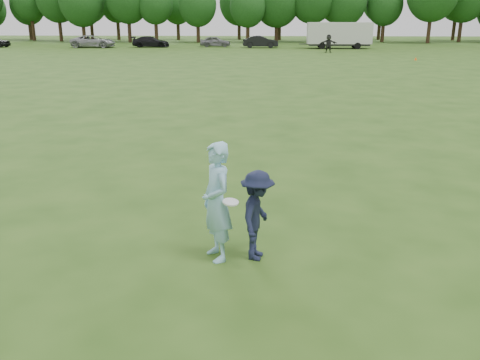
{
  "coord_description": "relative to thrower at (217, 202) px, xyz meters",
  "views": [
    {
      "loc": [
        1.31,
        -8.51,
        4.03
      ],
      "look_at": [
        0.86,
        0.49,
        1.1
      ],
      "focal_mm": 38.0,
      "sensor_mm": 36.0,
      "label": 1
    }
  ],
  "objects": [
    {
      "name": "player_far_d",
      "position": [
        7.8,
        51.69,
        -0.03
      ],
      "size": [
        1.89,
        0.71,
        2.0
      ],
      "primitive_type": "imported",
      "rotation": [
        0.0,
        0.0,
        -0.06
      ],
      "color": "#262626",
      "rests_on": "ground"
    },
    {
      "name": "treeline",
      "position": [
        2.3,
        77.42,
        5.23
      ],
      "size": [
        130.35,
        18.39,
        11.74
      ],
      "color": "#332114",
      "rests_on": "ground"
    },
    {
      "name": "defender",
      "position": [
        0.69,
        0.04,
        -0.24
      ],
      "size": [
        0.78,
        1.12,
        1.58
      ],
      "primitive_type": "imported",
      "rotation": [
        0.0,
        0.0,
        1.37
      ],
      "color": "#171C33",
      "rests_on": "ground"
    },
    {
      "name": "car_d",
      "position": [
        -14.5,
        60.72,
        -0.33
      ],
      "size": [
        4.93,
        2.18,
        1.41
      ],
      "primitive_type": "imported",
      "rotation": [
        0.0,
        0.0,
        1.61
      ],
      "color": "black",
      "rests_on": "ground"
    },
    {
      "name": "field_cone",
      "position": [
        14.88,
        41.82,
        -0.88
      ],
      "size": [
        0.28,
        0.28,
        0.3
      ],
      "primitive_type": "cone",
      "color": "#E5580C",
      "rests_on": "ground"
    },
    {
      "name": "car_e",
      "position": [
        -6.06,
        62.01,
        -0.34
      ],
      "size": [
        4.15,
        1.81,
        1.39
      ],
      "primitive_type": "imported",
      "rotation": [
        0.0,
        0.0,
        1.61
      ],
      "color": "slate",
      "rests_on": "ground"
    },
    {
      "name": "car_c",
      "position": [
        -21.85,
        59.59,
        -0.25
      ],
      "size": [
        5.78,
        2.86,
        1.58
      ],
      "primitive_type": "imported",
      "rotation": [
        0.0,
        0.0,
        1.61
      ],
      "color": "#9A9A9E",
      "rests_on": "ground"
    },
    {
      "name": "car_f",
      "position": [
        0.01,
        60.36,
        -0.28
      ],
      "size": [
        4.6,
        1.65,
        1.51
      ],
      "primitive_type": "imported",
      "rotation": [
        0.0,
        0.0,
        1.58
      ],
      "color": "black",
      "rests_on": "ground"
    },
    {
      "name": "ground",
      "position": [
        -0.51,
        0.53,
        -1.03
      ],
      "size": [
        200.0,
        200.0,
        0.0
      ],
      "primitive_type": "plane",
      "color": "#274914",
      "rests_on": "ground"
    },
    {
      "name": "thrower",
      "position": [
        0.0,
        0.0,
        0.0
      ],
      "size": [
        0.78,
        0.9,
        2.07
      ],
      "primitive_type": "imported",
      "rotation": [
        0.0,
        0.0,
        -1.11
      ],
      "color": "#91CAE0",
      "rests_on": "ground"
    },
    {
      "name": "cargo_trailer",
      "position": [
        9.95,
        59.29,
        0.74
      ],
      "size": [
        9.0,
        2.75,
        3.2
      ],
      "color": "silver",
      "rests_on": "ground"
    },
    {
      "name": "disc_in_play",
      "position": [
        0.25,
        -0.18,
        0.07
      ],
      "size": [
        0.31,
        0.32,
        0.08
      ],
      "color": "white",
      "rests_on": "ground"
    }
  ]
}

